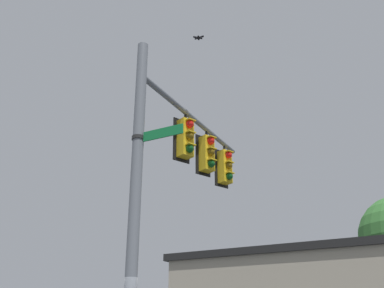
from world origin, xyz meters
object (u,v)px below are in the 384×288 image
Objects in this scene: traffic_light_nearest_pole at (186,138)px; traffic_light_mid_outer at (225,167)px; traffic_light_mid_inner at (207,154)px; bird_flying at (199,38)px; street_name_sign at (151,136)px.

traffic_light_mid_outer is (-2.37, -0.99, 0.00)m from traffic_light_nearest_pole.
traffic_light_mid_outer is (-1.19, -0.49, 0.00)m from traffic_light_mid_inner.
traffic_light_mid_outer is 4.16m from bird_flying.
bird_flying reaches higher than traffic_light_mid_inner.
traffic_light_nearest_pole is 2.57m from traffic_light_mid_outer.
traffic_light_mid_outer is 4.77m from street_name_sign.
traffic_light_nearest_pole and traffic_light_mid_inner have the same top height.
traffic_light_nearest_pole is 2.72m from bird_flying.
bird_flying is at bearing 43.20° from traffic_light_mid_inner.
traffic_light_nearest_pole is at bearing -108.95° from bird_flying.
traffic_light_mid_inner is 5.35× the size of bird_flying.
street_name_sign is (3.03, 1.59, -0.81)m from traffic_light_mid_inner.
traffic_light_nearest_pole is 1.00× the size of traffic_light_mid_outer.
bird_flying is (0.31, 0.92, 2.54)m from traffic_light_nearest_pole.
traffic_light_mid_inner is at bearing 22.63° from traffic_light_mid_outer.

